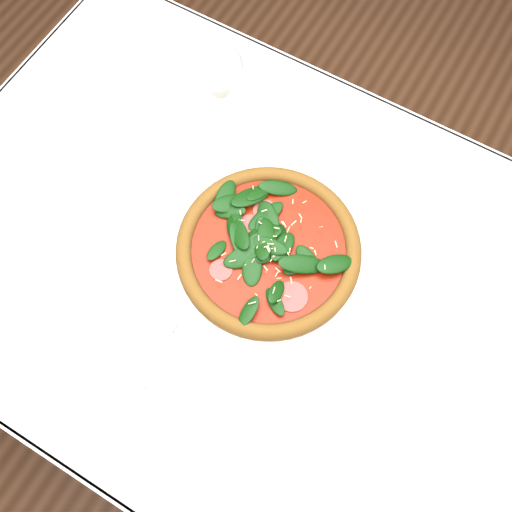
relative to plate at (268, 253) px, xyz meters
The scene contains 7 objects.
ground 0.76m from the plate, 72.80° to the right, with size 6.00×6.00×0.00m, color brown.
dining_table 0.11m from the plate, 72.80° to the right, with size 1.21×0.81×0.75m.
plate is the anchor object (origin of this frame).
pizza 0.02m from the plate, 108.43° to the right, with size 0.31×0.31×0.04m.
wine_glass 0.29m from the plate, 139.35° to the left, with size 0.09×0.09×0.22m.
napkin 0.25m from the plate, 104.10° to the right, with size 0.15×0.07×0.01m, color silver.
fork 0.22m from the plate, 106.89° to the right, with size 0.04×0.17×0.00m.
Camera 1 is at (0.15, -0.28, 1.61)m, focal length 40.00 mm.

